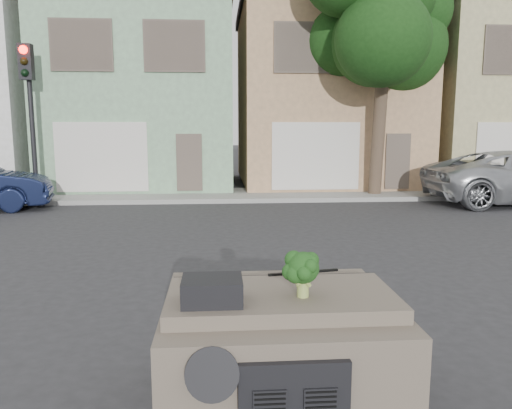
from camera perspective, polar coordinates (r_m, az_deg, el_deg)
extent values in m
plane|color=#303033|center=(7.62, -0.17, -10.30)|extent=(120.00, 120.00, 0.00)
cube|color=gray|center=(17.85, -2.61, 1.09)|extent=(40.00, 3.00, 0.15)
cube|color=#82AB84|center=(21.91, -12.40, 12.05)|extent=(7.20, 8.20, 7.55)
cube|color=tan|center=(22.18, 7.62, 12.14)|extent=(7.20, 8.20, 7.55)
cube|color=tan|center=(24.82, 25.16, 11.03)|extent=(7.20, 8.20, 7.55)
cube|color=black|center=(17.71, -24.31, 8.29)|extent=(0.40, 0.40, 5.10)
cube|color=#163811|center=(17.93, 14.08, 14.25)|extent=(4.40, 4.00, 8.50)
cube|color=#64594B|center=(4.64, 2.61, -15.95)|extent=(2.00, 1.80, 1.12)
cube|color=black|center=(4.04, -5.03, -9.75)|extent=(0.48, 0.38, 0.20)
cube|color=black|center=(4.83, 5.45, -7.72)|extent=(0.69, 0.15, 0.02)
cube|color=#173A12|center=(4.14, 5.40, -7.91)|extent=(0.34, 0.34, 0.39)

